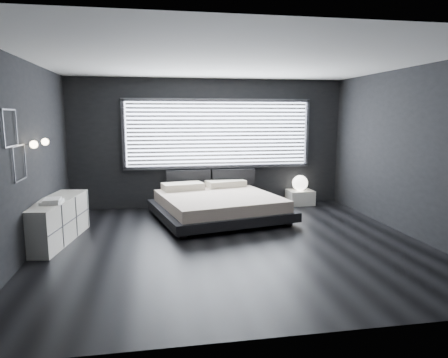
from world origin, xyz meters
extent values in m
plane|color=black|center=(0.00, 0.00, 0.00)|extent=(6.00, 6.00, 0.00)
plane|color=silver|center=(0.00, 0.00, 2.80)|extent=(6.00, 6.00, 0.00)
cube|color=black|center=(0.00, 2.75, 1.40)|extent=(6.00, 0.04, 2.80)
cube|color=black|center=(0.00, -2.75, 1.40)|extent=(6.00, 0.04, 2.80)
cube|color=black|center=(-3.00, 0.00, 1.40)|extent=(0.04, 5.50, 2.80)
cube|color=black|center=(3.00, 0.00, 1.40)|extent=(0.04, 5.50, 2.80)
cube|color=white|center=(0.20, 2.73, 1.61)|extent=(4.00, 0.02, 1.38)
cube|color=#47474C|center=(-1.84, 2.70, 1.61)|extent=(0.06, 0.08, 1.48)
cube|color=#47474C|center=(2.24, 2.70, 1.61)|extent=(0.06, 0.08, 1.48)
cube|color=#47474C|center=(0.20, 2.70, 2.34)|extent=(4.14, 0.08, 0.06)
cube|color=#47474C|center=(0.20, 2.70, 0.88)|extent=(4.14, 0.08, 0.06)
cube|color=silver|center=(0.20, 2.67, 1.61)|extent=(3.94, 0.03, 1.32)
cube|color=black|center=(-0.48, 2.64, 0.57)|extent=(0.96, 0.16, 0.52)
cube|color=black|center=(0.52, 2.64, 0.57)|extent=(0.96, 0.16, 0.52)
cylinder|color=silver|center=(-2.95, 0.05, 1.60)|extent=(0.10, 0.02, 0.02)
sphere|color=#FFE5B7|center=(-2.88, 0.05, 1.60)|extent=(0.11, 0.11, 0.11)
cylinder|color=silver|center=(-2.95, 0.65, 1.60)|extent=(0.10, 0.02, 0.02)
sphere|color=#FFE5B7|center=(-2.88, 0.65, 1.60)|extent=(0.11, 0.11, 0.11)
cube|color=#47474C|center=(-2.98, -0.55, 2.08)|extent=(0.01, 0.46, 0.02)
cube|color=#47474C|center=(-2.98, -0.55, 1.62)|extent=(0.01, 0.46, 0.02)
cube|color=#47474C|center=(-2.98, -0.32, 1.85)|extent=(0.01, 0.02, 0.46)
cube|color=#47474C|center=(-2.98, -0.78, 1.85)|extent=(0.01, 0.02, 0.46)
cube|color=#47474C|center=(-2.98, -0.30, 1.61)|extent=(0.01, 0.46, 0.02)
cube|color=#47474C|center=(-2.98, -0.30, 1.15)|extent=(0.01, 0.46, 0.02)
cube|color=#47474C|center=(-2.98, -0.07, 1.38)|extent=(0.01, 0.02, 0.46)
cube|color=#47474C|center=(-2.98, -0.53, 1.38)|extent=(0.01, 0.02, 0.46)
cube|color=black|center=(-0.78, 0.44, 0.04)|extent=(0.15, 0.15, 0.09)
cube|color=black|center=(1.21, 0.88, 0.04)|extent=(0.15, 0.15, 0.09)
cube|color=black|center=(-1.17, 2.22, 0.04)|extent=(0.15, 0.15, 0.09)
cube|color=black|center=(0.81, 2.66, 0.04)|extent=(0.15, 0.15, 0.09)
cube|color=black|center=(0.02, 1.55, 0.17)|extent=(2.79, 2.70, 0.17)
cube|color=beige|center=(0.02, 1.55, 0.36)|extent=(2.50, 2.50, 0.21)
cube|color=beige|center=(-0.63, 2.26, 0.54)|extent=(0.91, 0.62, 0.14)
cube|color=beige|center=(0.31, 2.47, 0.54)|extent=(0.91, 0.62, 0.14)
cube|color=white|center=(2.05, 2.50, 0.16)|extent=(0.57, 0.48, 0.33)
sphere|color=white|center=(2.02, 2.47, 0.50)|extent=(0.35, 0.35, 0.35)
cube|color=white|center=(-2.78, 0.57, 0.35)|extent=(0.76, 1.78, 0.69)
cube|color=#47474C|center=(-2.54, 0.53, 0.35)|extent=(0.29, 1.68, 0.67)
cube|color=white|center=(-2.75, 0.29, 0.71)|extent=(0.29, 0.37, 0.04)
cube|color=white|center=(-2.74, 0.27, 0.75)|extent=(0.26, 0.34, 0.03)
camera|label=1|loc=(-1.18, -5.99, 2.01)|focal=32.00mm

